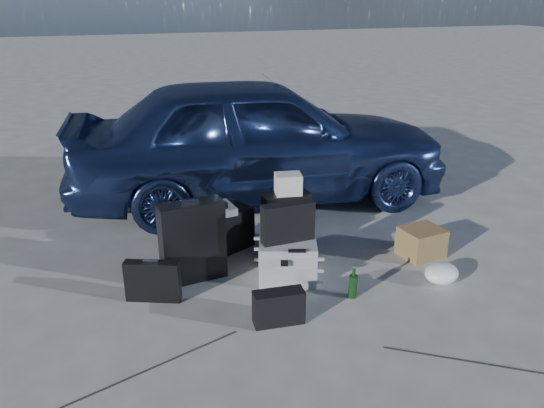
# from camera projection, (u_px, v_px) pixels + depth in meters

# --- Properties ---
(ground) EXTENTS (60.00, 60.00, 0.00)m
(ground) POSITION_uv_depth(u_px,v_px,m) (308.00, 299.00, 4.21)
(ground) COLOR #A8A8A4
(ground) RESTS_ON ground
(car) EXTENTS (4.39, 2.16, 1.44)m
(car) POSITION_uv_depth(u_px,v_px,m) (258.00, 138.00, 6.03)
(car) COLOR navy
(car) RESTS_ON ground
(pelican_case) EXTENTS (0.58, 0.53, 0.35)m
(pelican_case) POSITION_uv_depth(u_px,v_px,m) (288.00, 259.00, 4.47)
(pelican_case) COLOR #A6A9AB
(pelican_case) RESTS_ON ground
(laptop_bag) EXTENTS (0.44, 0.12, 0.33)m
(laptop_bag) POSITION_uv_depth(u_px,v_px,m) (288.00, 222.00, 4.34)
(laptop_bag) COLOR black
(laptop_bag) RESTS_ON pelican_case
(briefcase) EXTENTS (0.43, 0.26, 0.33)m
(briefcase) POSITION_uv_depth(u_px,v_px,m) (153.00, 281.00, 4.14)
(briefcase) COLOR black
(briefcase) RESTS_ON ground
(suitcase_left) EXTENTS (0.55, 0.24, 0.69)m
(suitcase_left) POSITION_uv_depth(u_px,v_px,m) (192.00, 241.00, 4.39)
(suitcase_left) COLOR black
(suitcase_left) RESTS_ON ground
(suitcase_right) EXTENTS (0.45, 0.18, 0.54)m
(suitcase_right) POSITION_uv_depth(u_px,v_px,m) (286.00, 221.00, 4.99)
(suitcase_right) COLOR black
(suitcase_right) RESTS_ON ground
(white_carton) EXTENTS (0.27, 0.23, 0.19)m
(white_carton) POSITION_uv_depth(u_px,v_px,m) (288.00, 184.00, 4.86)
(white_carton) COLOR beige
(white_carton) RESTS_ON suitcase_right
(duffel_bag) EXTENTS (0.86, 0.63, 0.39)m
(duffel_bag) POSITION_uv_depth(u_px,v_px,m) (211.00, 233.00, 4.89)
(duffel_bag) COLOR black
(duffel_bag) RESTS_ON ground
(flat_box_white) EXTENTS (0.42, 0.33, 0.07)m
(flat_box_white) POSITION_uv_depth(u_px,v_px,m) (212.00, 210.00, 4.81)
(flat_box_white) COLOR beige
(flat_box_white) RESTS_ON duffel_bag
(flat_box_black) EXTENTS (0.28, 0.23, 0.05)m
(flat_box_black) POSITION_uv_depth(u_px,v_px,m) (211.00, 205.00, 4.76)
(flat_box_black) COLOR black
(flat_box_black) RESTS_ON flat_box_white
(kraft_bag) EXTENTS (0.31, 0.24, 0.37)m
(kraft_bag) POSITION_uv_depth(u_px,v_px,m) (281.00, 239.00, 4.81)
(kraft_bag) COLOR #A37447
(kraft_bag) RESTS_ON ground
(cardboard_box) EXTENTS (0.39, 0.35, 0.27)m
(cardboard_box) POSITION_uv_depth(u_px,v_px,m) (421.00, 242.00, 4.86)
(cardboard_box) COLOR brown
(cardboard_box) RESTS_ON ground
(plastic_bag) EXTENTS (0.35, 0.32, 0.17)m
(plastic_bag) POSITION_uv_depth(u_px,v_px,m) (441.00, 273.00, 4.43)
(plastic_bag) COLOR white
(plastic_bag) RESTS_ON ground
(messenger_bag) EXTENTS (0.38, 0.17, 0.26)m
(messenger_bag) POSITION_uv_depth(u_px,v_px,m) (279.00, 307.00, 3.86)
(messenger_bag) COLOR black
(messenger_bag) RESTS_ON ground
(green_bottle) EXTENTS (0.09, 0.09, 0.27)m
(green_bottle) POSITION_uv_depth(u_px,v_px,m) (353.00, 282.00, 4.19)
(green_bottle) COLOR black
(green_bottle) RESTS_ON ground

